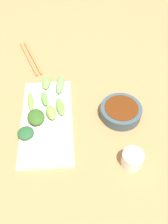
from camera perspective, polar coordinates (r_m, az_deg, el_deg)
name	(u,v)px	position (r m, az deg, el deg)	size (l,w,h in m)	color
tabletop	(71,122)	(0.81, -3.00, -2.32)	(2.10, 2.10, 0.02)	#A27146
sauce_bowl	(121,111)	(0.81, 8.74, 0.23)	(0.14, 0.14, 0.04)	#344851
serving_plate	(47,119)	(0.81, -8.76, -1.68)	(0.17, 0.35, 0.01)	silver
broccoli_stalk_0	(31,101)	(0.85, -12.56, 2.49)	(0.02, 0.08, 0.02)	#71AA42
broccoli_stalk_1	(44,98)	(0.84, -9.37, 3.18)	(0.02, 0.07, 0.03)	#5FB445
broccoli_stalk_2	(60,107)	(0.81, -5.66, 1.27)	(0.03, 0.08, 0.02)	#67A440
broccoli_stalk_3	(60,84)	(0.88, -5.64, 6.60)	(0.03, 0.09, 0.03)	#6C9F59
broccoli_leafy_4	(36,118)	(0.79, -11.34, -1.29)	(0.06, 0.07, 0.03)	#2F561E
broccoli_leafy_5	(26,133)	(0.77, -13.69, -4.89)	(0.05, 0.05, 0.02)	#23502A
broccoli_stalk_6	(51,112)	(0.80, -7.83, -0.10)	(0.03, 0.06, 0.03)	#77AE46
broccoli_stalk_7	(46,82)	(0.90, -8.90, 7.04)	(0.03, 0.07, 0.02)	#6BA24C
chopsticks	(31,58)	(1.05, -12.57, 12.37)	(0.11, 0.22, 0.01)	olive
tea_cup	(132,159)	(0.71, 11.36, -10.91)	(0.06, 0.06, 0.05)	white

